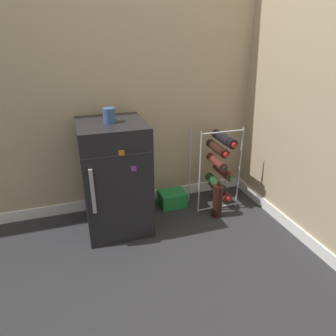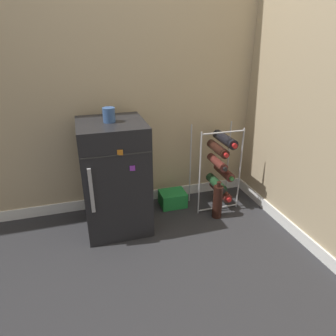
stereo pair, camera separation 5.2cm
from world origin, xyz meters
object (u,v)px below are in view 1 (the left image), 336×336
Objects in this scene: mini_fridge at (115,177)px; fridge_top_cup at (109,115)px; soda_box at (172,199)px; wine_rack at (219,166)px; loose_bottle_floor at (218,201)px.

mini_fridge is 0.47m from fridge_top_cup.
fridge_top_cup is (-0.51, -0.15, 0.82)m from soda_box.
wine_rack is at bearing -11.83° from soda_box.
soda_box is (-0.40, 0.08, -0.30)m from wine_rack.
loose_bottle_floor reaches higher than soda_box.
mini_fridge reaches higher than wine_rack.
fridge_top_cup is at bearing 171.05° from loose_bottle_floor.
mini_fridge is at bearing 44.59° from fridge_top_cup.
fridge_top_cup is at bearing -175.49° from wine_rack.
loose_bottle_floor is at bearing -117.32° from wine_rack.
mini_fridge is at bearing -163.60° from soda_box.
mini_fridge is 3.80× the size of soda_box.
soda_box is 0.98m from fridge_top_cup.
loose_bottle_floor is at bearing -8.95° from fridge_top_cup.
mini_fridge is at bearing -175.87° from wine_rack.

